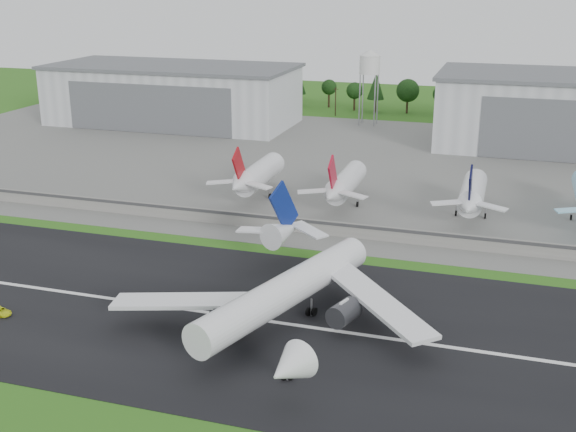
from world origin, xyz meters
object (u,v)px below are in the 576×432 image
(parked_jet_navy, at_px, (472,195))
(main_airliner, at_px, (286,299))
(ground_vehicle, at_px, (1,311))
(parked_jet_red_a, at_px, (255,176))
(parked_jet_red_b, at_px, (343,184))

(parked_jet_navy, bearing_deg, main_airliner, -111.15)
(main_airliner, height_order, parked_jet_navy, main_airliner)
(main_airliner, bearing_deg, ground_vehicle, 31.08)
(ground_vehicle, height_order, parked_jet_red_a, parked_jet_red_a)
(ground_vehicle, xyz_separation_m, parked_jet_navy, (74.70, 78.06, 5.51))
(ground_vehicle, distance_m, parked_jet_navy, 108.19)
(parked_jet_red_b, bearing_deg, main_airliner, -85.01)
(parked_jet_red_a, xyz_separation_m, parked_jet_navy, (55.49, -0.03, -0.20))
(ground_vehicle, bearing_deg, main_airliner, -59.78)
(main_airliner, distance_m, parked_jet_red_a, 73.26)
(main_airliner, relative_size, parked_jet_navy, 1.85)
(parked_jet_red_a, distance_m, parked_jet_red_b, 23.72)
(ground_vehicle, bearing_deg, parked_jet_red_b, -11.39)
(main_airliner, bearing_deg, parked_jet_red_a, -47.90)
(main_airliner, distance_m, parked_jet_red_b, 67.24)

